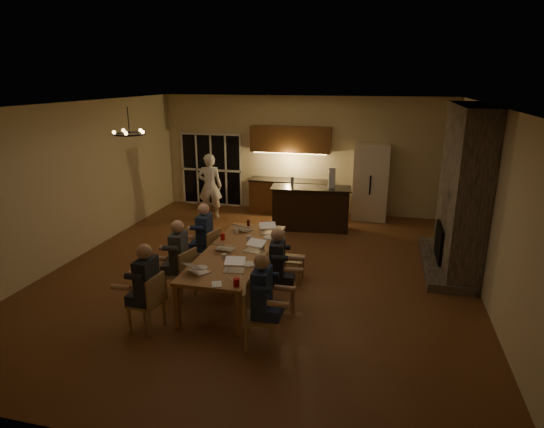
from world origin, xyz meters
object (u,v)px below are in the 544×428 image
at_px(chair_left_far, 206,251).
at_px(mug_front, 224,256).
at_px(person_left_far, 205,238).
at_px(redcup_near, 236,282).
at_px(person_right_near, 262,300).
at_px(chair_right_far, 292,258).
at_px(plate_near, 248,264).
at_px(laptop_a, 199,265).
at_px(bar_bottle, 292,181).
at_px(laptop_e, 244,225).
at_px(plate_far, 270,237).
at_px(laptop_d, 253,245).
at_px(mug_mid, 249,238).
at_px(laptop_c, 225,243).
at_px(chair_left_mid, 180,273).
at_px(chandelier, 130,134).
at_px(mug_back, 236,231).
at_px(bar_island, 311,208).
at_px(bar_blender, 332,178).
at_px(can_cola, 248,223).
at_px(chair_right_near, 259,317).
at_px(laptop_f, 268,228).
at_px(laptop_b, 234,264).
at_px(can_right, 263,245).
at_px(person_right_mid, 277,268).
at_px(person_left_near, 147,288).
at_px(can_silver, 229,261).
at_px(person_left_mid, 179,259).
at_px(redcup_mid, 223,237).
at_px(redcup_far, 263,225).
at_px(chair_right_mid, 282,282).
at_px(chair_left_near, 146,302).
at_px(dining_table, 237,270).
at_px(standing_person, 210,186).
at_px(refrigerator, 371,182).

xyz_separation_m(chair_left_far, mug_front, (0.74, -0.99, 0.36)).
distance_m(person_left_far, redcup_near, 2.37).
bearing_deg(person_right_near, person_left_far, 36.78).
height_order(chair_right_far, plate_near, chair_right_far).
distance_m(laptop_a, bar_bottle, 4.72).
bearing_deg(laptop_e, laptop_a, 110.81).
distance_m(chair_right_far, plate_far, 0.58).
distance_m(laptop_d, mug_mid, 0.55).
height_order(chair_right_far, laptop_c, laptop_c).
xyz_separation_m(chair_left_mid, chandelier, (-0.93, 0.35, 2.31)).
distance_m(chair_left_mid, mug_back, 1.54).
relative_size(bar_island, bar_blender, 4.07).
bearing_deg(plate_near, can_cola, 106.76).
distance_m(person_left_far, plate_far, 1.28).
relative_size(laptop_c, mug_back, 3.20).
distance_m(chandelier, can_cola, 2.95).
height_order(plate_far, bar_blender, bar_blender).
distance_m(chair_left_far, laptop_a, 1.71).
bearing_deg(chair_right_near, laptop_f, -3.44).
height_order(laptop_d, plate_far, laptop_d).
distance_m(bar_island, laptop_b, 4.56).
bearing_deg(can_right, bar_island, 84.82).
xyz_separation_m(person_right_mid, laptop_e, (-1.05, 1.54, 0.17)).
relative_size(chair_right_near, person_left_near, 0.64).
bearing_deg(can_silver, mug_back, 103.53).
bearing_deg(person_left_mid, can_right, 110.80).
xyz_separation_m(laptop_f, redcup_near, (0.13, -2.39, -0.05)).
distance_m(chair_right_far, redcup_mid, 1.36).
distance_m(mug_back, redcup_far, 0.63).
bearing_deg(mug_mid, laptop_b, -83.05).
bearing_deg(chair_right_mid, can_right, 22.01).
distance_m(redcup_mid, can_cola, 0.94).
distance_m(chair_left_near, can_cola, 3.08).
xyz_separation_m(chair_right_near, chair_right_mid, (0.07, 1.16, 0.00)).
relative_size(bar_island, chair_left_near, 2.20).
height_order(can_right, plate_near, can_right).
relative_size(plate_near, bar_blender, 0.51).
distance_m(dining_table, laptop_e, 1.20).
xyz_separation_m(chair_right_far, plate_far, (-0.46, 0.17, 0.31)).
height_order(person_left_near, redcup_far, person_left_near).
bearing_deg(chair_left_far, person_left_far, -138.60).
height_order(chandelier, redcup_mid, chandelier).
relative_size(laptop_d, plate_near, 1.30).
relative_size(chair_left_far, standing_person, 0.51).
height_order(mug_front, bar_bottle, bar_bottle).
height_order(person_left_near, can_cola, person_left_near).
height_order(refrigerator, laptop_b, refrigerator).
distance_m(dining_table, chandelier, 2.98).
xyz_separation_m(person_right_near, laptop_e, (-1.09, 2.65, 0.17)).
bearing_deg(person_right_mid, mug_back, 33.52).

